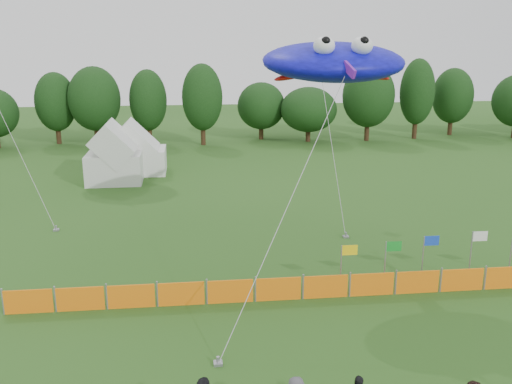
{
  "coord_description": "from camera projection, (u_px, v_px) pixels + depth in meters",
  "views": [
    {
      "loc": [
        -2.29,
        -13.67,
        10.58
      ],
      "look_at": [
        0.0,
        6.0,
        5.2
      ],
      "focal_mm": 40.0,
      "sensor_mm": 36.0,
      "label": 1
    }
  ],
  "objects": [
    {
      "name": "treeline",
      "position": [
        228.0,
        102.0,
        58.28
      ],
      "size": [
        104.57,
        8.78,
        8.36
      ],
      "color": "#382314",
      "rests_on": "ground"
    },
    {
      "name": "tent_left",
      "position": [
        115.0,
        157.0,
        42.93
      ],
      "size": [
        4.13,
        4.13,
        3.64
      ],
      "color": "silver",
      "rests_on": "ground"
    },
    {
      "name": "tent_right",
      "position": [
        137.0,
        153.0,
        45.69
      ],
      "size": [
        4.58,
        3.67,
        3.24
      ],
      "color": "white",
      "rests_on": "ground"
    },
    {
      "name": "barrier_fence",
      "position": [
        278.0,
        289.0,
        23.61
      ],
      "size": [
        21.9,
        0.06,
        1.0
      ],
      "color": "orange",
      "rests_on": "ground"
    },
    {
      "name": "flag_row",
      "position": [
        431.0,
        252.0,
        25.24
      ],
      "size": [
        8.73,
        0.82,
        2.28
      ],
      "color": "gray",
      "rests_on": "ground"
    },
    {
      "name": "stingray_kite",
      "position": [
        333.0,
        62.0,
        25.42
      ],
      "size": [
        9.28,
        16.81,
        10.71
      ],
      "color": "#1110E4",
      "rests_on": "ground"
    },
    {
      "name": "small_kite_white",
      "position": [
        326.0,
        107.0,
        34.49
      ],
      "size": [
        1.1,
        8.0,
        10.08
      ],
      "color": "white",
      "rests_on": "ground"
    }
  ]
}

